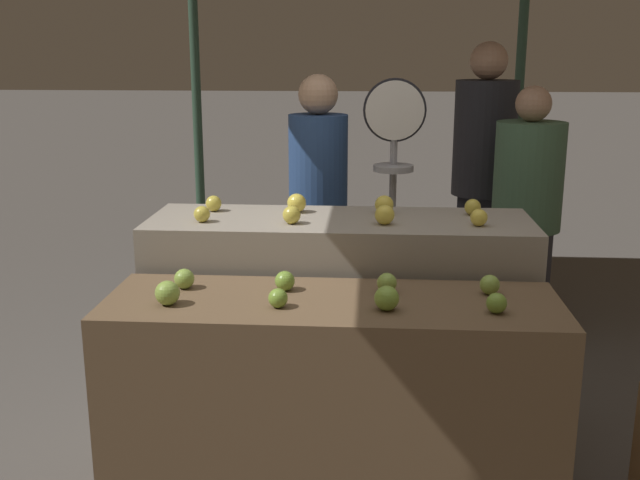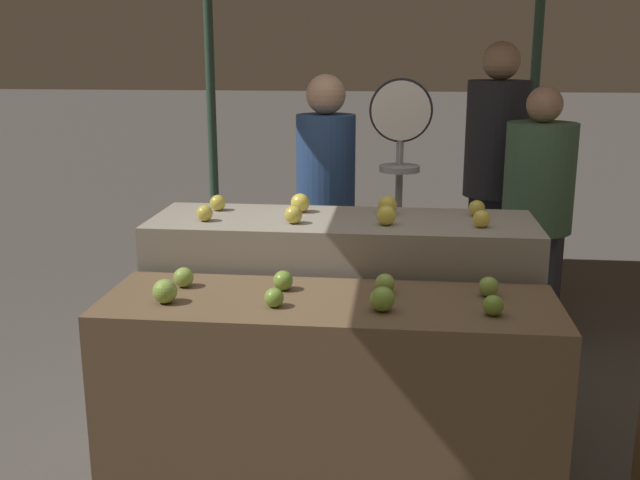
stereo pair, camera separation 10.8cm
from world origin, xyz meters
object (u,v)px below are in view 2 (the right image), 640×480
produce_scale (400,165)px  person_customer_left (537,204)px  person_vendor_at_scale (326,200)px  person_customer_right (495,165)px

produce_scale → person_customer_left: (0.80, 0.63, -0.31)m
person_vendor_at_scale → produce_scale: bearing=130.4°
person_customer_left → person_customer_right: bearing=-43.1°
produce_scale → person_customer_left: bearing=38.2°
person_vendor_at_scale → person_customer_left: person_vendor_at_scale is taller
person_customer_left → person_customer_right: person_customer_right is taller
produce_scale → person_vendor_at_scale: person_vendor_at_scale is taller
person_customer_left → person_customer_right: size_ratio=0.86×
person_vendor_at_scale → person_customer_right: size_ratio=0.90×
person_customer_left → person_customer_right: (-0.19, 0.48, 0.15)m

